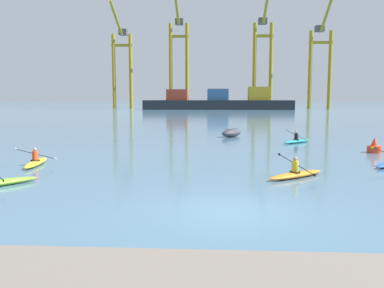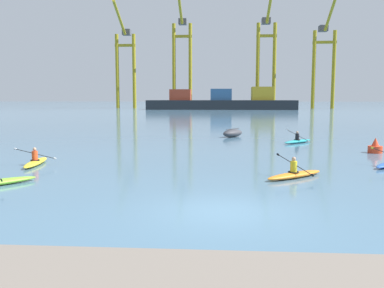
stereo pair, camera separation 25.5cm
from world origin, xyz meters
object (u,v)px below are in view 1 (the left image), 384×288
at_px(gantry_crane_east_mid, 263,52).
at_px(channel_buoy, 374,147).
at_px(kayak_yellow, 36,162).
at_px(kayak_orange, 296,174).
at_px(gantry_crane_west_mid, 179,53).
at_px(container_barge, 219,102).
at_px(gantry_crane_west, 122,58).
at_px(gantry_crane_east, 321,56).
at_px(kayak_teal, 297,141).
at_px(capsized_dinghy, 231,133).

height_order(gantry_crane_east_mid, channel_buoy, gantry_crane_east_mid).
height_order(gantry_crane_east_mid, kayak_yellow, gantry_crane_east_mid).
xyz_separation_m(gantry_crane_east_mid, kayak_orange, (-11.82, -118.84, -18.64)).
bearing_deg(gantry_crane_west_mid, kayak_orange, -82.33).
bearing_deg(gantry_crane_west_mid, channel_buoy, -78.49).
bearing_deg(container_barge, kayak_orange, -88.52).
height_order(gantry_crane_west, gantry_crane_east, gantry_crane_east).
xyz_separation_m(gantry_crane_east_mid, kayak_teal, (-8.99, -104.55, -18.64)).
distance_m(container_barge, capsized_dinghy, 89.31).
bearing_deg(gantry_crane_west_mid, gantry_crane_east, -2.24).
relative_size(gantry_crane_east_mid, gantry_crane_east, 1.03).
height_order(capsized_dinghy, kayak_yellow, kayak_yellow).
bearing_deg(channel_buoy, capsized_dinghy, 131.03).
height_order(container_barge, kayak_orange, container_barge).
relative_size(gantry_crane_east, channel_buoy, 35.96).
xyz_separation_m(channel_buoy, kayak_yellow, (-19.91, -6.15, -0.19)).
bearing_deg(gantry_crane_east, gantry_crane_west_mid, 177.76).
bearing_deg(kayak_teal, kayak_yellow, -143.82).
xyz_separation_m(container_barge, gantry_crane_west_mid, (-13.85, 15.35, 16.89)).
height_order(channel_buoy, kayak_orange, kayak_orange).
bearing_deg(gantry_crane_west, container_barge, -22.47).
relative_size(capsized_dinghy, kayak_yellow, 0.80).
height_order(gantry_crane_east, kayak_yellow, gantry_crane_east).
xyz_separation_m(gantry_crane_east, capsized_dinghy, (-33.56, -102.76, -17.37)).
xyz_separation_m(gantry_crane_east, kayak_orange, (-31.39, -121.76, -17.55)).
bearing_deg(gantry_crane_east, channel_buoy, -102.30).
bearing_deg(kayak_orange, kayak_yellow, 168.87).
relative_size(container_barge, channel_buoy, 45.99).
bearing_deg(kayak_orange, container_barge, 91.48).
bearing_deg(channel_buoy, kayak_yellow, -162.83).
height_order(container_barge, kayak_yellow, container_barge).
distance_m(gantry_crane_west_mid, kayak_yellow, 122.59).
height_order(kayak_yellow, kayak_orange, kayak_orange).
xyz_separation_m(capsized_dinghy, kayak_yellow, (-10.99, -16.40, -0.18)).
distance_m(gantry_crane_west_mid, channel_buoy, 118.76).
bearing_deg(capsized_dinghy, channel_buoy, -48.97).
xyz_separation_m(gantry_crane_west_mid, kayak_orange, (16.64, -123.64, -19.05)).
xyz_separation_m(gantry_crane_west, channel_buoy, (43.06, -113.40, -16.95)).
height_order(container_barge, kayak_teal, container_barge).
height_order(kayak_teal, kayak_orange, kayak_teal).
bearing_deg(channel_buoy, gantry_crane_east, 77.70).
xyz_separation_m(gantry_crane_west_mid, gantry_crane_east, (48.03, -1.88, -1.50)).
bearing_deg(gantry_crane_west_mid, container_barge, -47.95).
relative_size(gantry_crane_west, kayak_teal, 11.92).
bearing_deg(kayak_yellow, capsized_dinghy, 56.17).
xyz_separation_m(container_barge, gantry_crane_east, (34.18, 13.47, 15.39)).
relative_size(gantry_crane_west_mid, gantry_crane_east_mid, 1.02).
distance_m(capsized_dinghy, kayak_yellow, 19.75).
relative_size(container_barge, gantry_crane_west, 1.36).
xyz_separation_m(kayak_teal, kayak_yellow, (-16.00, -11.70, 0.00)).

